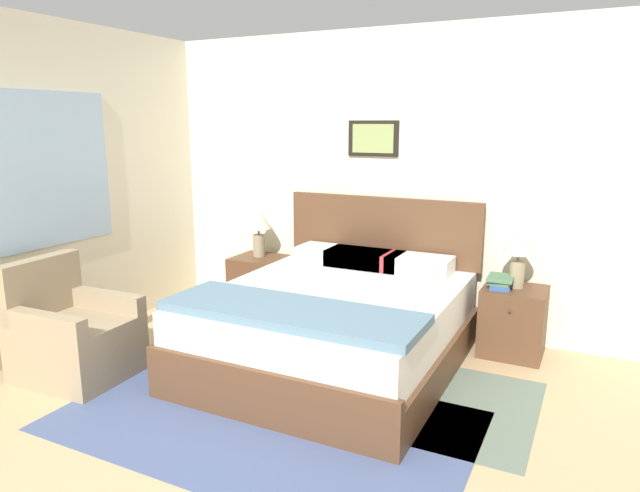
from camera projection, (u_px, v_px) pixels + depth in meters
wall_back at (392, 181)px, 5.04m from camera, size 6.81×0.09×2.60m
wall_left at (74, 185)px, 4.70m from camera, size 0.08×5.31×2.60m
area_rug_main at (263, 421)px, 3.52m from camera, size 2.53×1.49×0.01m
area_rug_bedside at (471, 409)px, 3.67m from camera, size 0.80×1.20×0.01m
bed at (335, 322)px, 4.31m from camera, size 1.76×2.07×1.17m
armchair at (72, 337)px, 4.12m from camera, size 0.78×0.68×0.85m
nightstand_near_window at (260, 284)px, 5.53m from camera, size 0.48×0.46×0.54m
nightstand_by_door at (513, 321)px, 4.50m from camera, size 0.48×0.46×0.54m
table_lamp_near_window at (259, 223)px, 5.43m from camera, size 0.24×0.24×0.48m
table_lamp_by_door at (519, 246)px, 4.39m from camera, size 0.24×0.24×0.48m
book_thick_bottom at (500, 286)px, 4.44m from camera, size 0.17×0.24×0.04m
book_hardcover_middle at (501, 281)px, 4.44m from camera, size 0.17×0.22×0.03m
book_novel_upper at (501, 278)px, 4.43m from camera, size 0.20×0.26×0.02m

